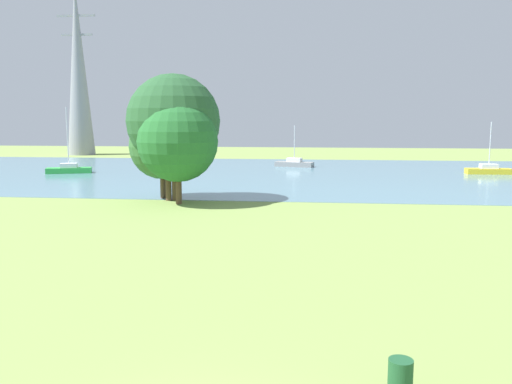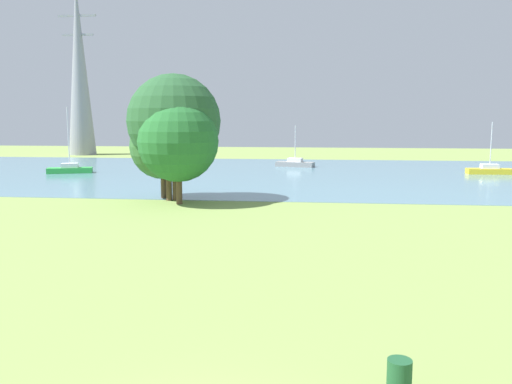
# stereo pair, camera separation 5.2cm
# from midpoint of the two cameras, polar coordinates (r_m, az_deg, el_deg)

# --- Properties ---
(ground_plane) EXTENTS (160.00, 160.00, 0.00)m
(ground_plane) POSITION_cam_midpoint_polar(r_m,az_deg,el_deg) (31.50, 2.29, -3.36)
(ground_plane) COLOR #7F994C
(litter_bin) EXTENTS (0.56, 0.56, 0.80)m
(litter_bin) POSITION_cam_midpoint_polar(r_m,az_deg,el_deg) (13.13, 15.06, -18.51)
(litter_bin) COLOR #1E512D
(litter_bin) RESTS_ON ground
(water_surface) EXTENTS (140.00, 40.00, 0.02)m
(water_surface) POSITION_cam_midpoint_polar(r_m,az_deg,el_deg) (59.17, 4.23, 1.97)
(water_surface) COLOR #5D899B
(water_surface) RESTS_ON ground
(sailboat_green) EXTENTS (5.03, 2.97, 7.31)m
(sailboat_green) POSITION_cam_midpoint_polar(r_m,az_deg,el_deg) (63.07, -19.39, 2.33)
(sailboat_green) COLOR green
(sailboat_green) RESTS_ON water_surface
(sailboat_yellow) EXTENTS (4.83, 1.62, 5.68)m
(sailboat_yellow) POSITION_cam_midpoint_polar(r_m,az_deg,el_deg) (63.91, 23.59, 2.17)
(sailboat_yellow) COLOR yellow
(sailboat_yellow) RESTS_ON water_surface
(sailboat_gray) EXTENTS (5.03, 2.72, 5.18)m
(sailboat_gray) POSITION_cam_midpoint_polar(r_m,az_deg,el_deg) (67.41, 4.09, 3.08)
(sailboat_gray) COLOR gray
(sailboat_gray) RESTS_ON water_surface
(tree_west_near) EXTENTS (5.00, 5.00, 6.51)m
(tree_west_near) POSITION_cam_midpoint_polar(r_m,az_deg,el_deg) (41.32, -10.04, 4.82)
(tree_west_near) COLOR brown
(tree_west_near) RESTS_ON ground
(tree_west_far) EXTENTS (4.67, 4.67, 6.84)m
(tree_west_far) POSITION_cam_midpoint_polar(r_m,az_deg,el_deg) (40.13, -9.49, 5.44)
(tree_west_far) COLOR brown
(tree_west_far) RESTS_ON ground
(tree_mid_shore) EXTENTS (6.91, 6.91, 9.38)m
(tree_mid_shore) POSITION_cam_midpoint_polar(r_m,az_deg,el_deg) (40.08, -8.85, 7.50)
(tree_mid_shore) COLOR brown
(tree_mid_shore) RESTS_ON ground
(tree_east_far) EXTENTS (5.76, 5.76, 7.37)m
(tree_east_far) POSITION_cam_midpoint_polar(r_m,az_deg,el_deg) (38.40, -8.41, 5.35)
(tree_east_far) COLOR brown
(tree_east_far) RESTS_ON ground
(electricity_pylon) EXTENTS (6.40, 4.40, 28.08)m
(electricity_pylon) POSITION_cam_midpoint_polar(r_m,az_deg,el_deg) (94.06, -18.49, 12.39)
(electricity_pylon) COLOR gray
(electricity_pylon) RESTS_ON ground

